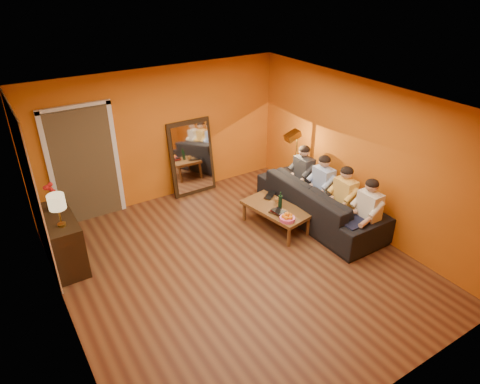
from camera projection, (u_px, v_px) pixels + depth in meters
room_shell at (225, 184)px, 6.40m from camera, size 5.00×5.50×2.60m
white_accent at (31, 189)px, 6.25m from camera, size 0.02×1.90×2.58m
doorway_recess at (83, 164)px, 7.64m from camera, size 1.06×0.30×2.10m
door_jamb_left at (51, 174)px, 7.28m from camera, size 0.08×0.06×2.20m
door_jamb_right at (116, 159)px, 7.82m from camera, size 0.08×0.06×2.20m
door_header at (74, 107)px, 7.04m from camera, size 1.22×0.06×0.08m
mirror_frame at (192, 158)px, 8.59m from camera, size 0.92×0.27×1.51m
mirror_glass at (193, 158)px, 8.56m from camera, size 0.78×0.21×1.35m
sideboard at (63, 240)px, 6.63m from camera, size 0.44×1.18×0.85m
table_lamp at (59, 211)px, 6.09m from camera, size 0.24×0.24×0.51m
sofa at (320, 202)px, 7.79m from camera, size 2.58×1.01×0.75m
coffee_table at (275, 217)px, 7.62m from camera, size 0.82×1.31×0.42m
floor_lamp at (295, 167)px, 8.31m from camera, size 0.31×0.25×1.44m
dog at (317, 212)px, 7.57m from camera, size 0.39×0.56×0.63m
person_far_left at (368, 213)px, 6.99m from camera, size 0.70×0.44×1.22m
person_mid_left at (344, 199)px, 7.40m from camera, size 0.70×0.44×1.22m
person_mid_right at (323, 186)px, 7.81m from camera, size 0.70×0.44×1.22m
person_far_right at (303, 175)px, 8.22m from camera, size 0.70×0.44×1.22m
fruit_bowl at (287, 216)px, 7.10m from camera, size 0.26×0.26×0.16m
wine_bottle at (280, 200)px, 7.44m from camera, size 0.07×0.07×0.31m
tumbler at (277, 200)px, 7.65m from camera, size 0.10×0.10×0.09m
laptop at (272, 196)px, 7.86m from camera, size 0.40×0.36×0.03m
book_lower at (274, 215)px, 7.28m from camera, size 0.27×0.31×0.02m
book_mid at (275, 213)px, 7.29m from camera, size 0.20×0.25×0.02m
book_upper at (275, 213)px, 7.26m from camera, size 0.19×0.24×0.02m
vase at (53, 204)px, 6.57m from camera, size 0.19×0.19×0.20m
flowers at (49, 189)px, 6.45m from camera, size 0.17×0.17×0.48m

